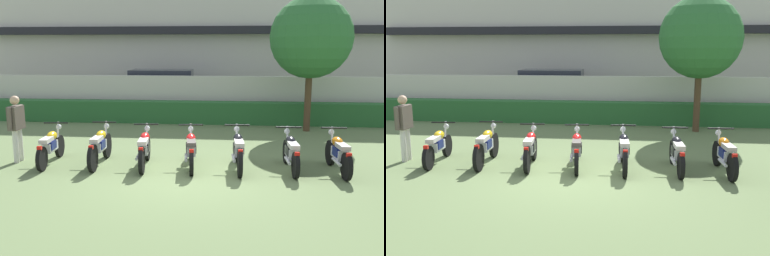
# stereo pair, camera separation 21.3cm
# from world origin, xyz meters

# --- Properties ---
(ground) EXTENTS (60.00, 60.00, 0.00)m
(ground) POSITION_xyz_m (0.00, 0.00, 0.00)
(ground) COLOR #607547
(building) EXTENTS (25.79, 6.50, 6.94)m
(building) POSITION_xyz_m (0.00, 14.51, 3.47)
(building) COLOR beige
(building) RESTS_ON ground
(compound_wall) EXTENTS (24.50, 0.30, 1.74)m
(compound_wall) POSITION_xyz_m (0.00, 7.59, 0.87)
(compound_wall) COLOR beige
(compound_wall) RESTS_ON ground
(hedge_row) EXTENTS (19.60, 0.70, 0.82)m
(hedge_row) POSITION_xyz_m (0.00, 6.89, 0.41)
(hedge_row) COLOR #28602D
(hedge_row) RESTS_ON ground
(parked_car) EXTENTS (4.56, 2.20, 1.89)m
(parked_car) POSITION_xyz_m (-2.02, 9.55, 0.94)
(parked_car) COLOR navy
(parked_car) RESTS_ON ground
(tree_near_inspector) EXTENTS (2.70, 2.70, 4.50)m
(tree_near_inspector) POSITION_xyz_m (3.50, 5.66, 3.14)
(tree_near_inspector) COLOR #4C3823
(tree_near_inspector) RESTS_ON ground
(motorcycle_in_row_0) EXTENTS (0.60, 1.88, 0.94)m
(motorcycle_in_row_0) POSITION_xyz_m (-3.43, 0.76, 0.44)
(motorcycle_in_row_0) COLOR black
(motorcycle_in_row_0) RESTS_ON ground
(motorcycle_in_row_1) EXTENTS (0.60, 1.94, 0.98)m
(motorcycle_in_row_1) POSITION_xyz_m (-2.21, 0.81, 0.46)
(motorcycle_in_row_1) COLOR black
(motorcycle_in_row_1) RESTS_ON ground
(motorcycle_in_row_2) EXTENTS (0.60, 1.84, 0.96)m
(motorcycle_in_row_2) POSITION_xyz_m (-1.10, 0.72, 0.45)
(motorcycle_in_row_2) COLOR black
(motorcycle_in_row_2) RESTS_ON ground
(motorcycle_in_row_3) EXTENTS (0.60, 1.91, 0.95)m
(motorcycle_in_row_3) POSITION_xyz_m (0.00, 0.78, 0.44)
(motorcycle_in_row_3) COLOR black
(motorcycle_in_row_3) RESTS_ON ground
(motorcycle_in_row_4) EXTENTS (0.60, 1.92, 0.98)m
(motorcycle_in_row_4) POSITION_xyz_m (1.11, 0.72, 0.46)
(motorcycle_in_row_4) COLOR black
(motorcycle_in_row_4) RESTS_ON ground
(motorcycle_in_row_5) EXTENTS (0.60, 1.84, 0.95)m
(motorcycle_in_row_5) POSITION_xyz_m (2.31, 0.73, 0.44)
(motorcycle_in_row_5) COLOR black
(motorcycle_in_row_5) RESTS_ON ground
(motorcycle_in_row_6) EXTENTS (0.60, 1.83, 0.96)m
(motorcycle_in_row_6) POSITION_xyz_m (3.36, 0.67, 0.45)
(motorcycle_in_row_6) COLOR black
(motorcycle_in_row_6) RESTS_ON ground
(inspector_person) EXTENTS (0.22, 0.67, 1.65)m
(inspector_person) POSITION_xyz_m (-4.31, 0.86, 0.97)
(inspector_person) COLOR silver
(inspector_person) RESTS_ON ground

